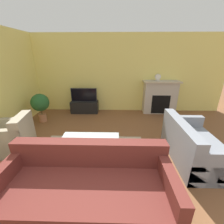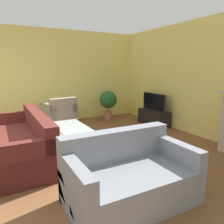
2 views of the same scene
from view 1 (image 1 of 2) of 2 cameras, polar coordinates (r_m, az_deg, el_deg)
The scene contains 11 objects.
wall_back at distance 5.53m, azimuth -1.15°, elevation 14.14°, with size 8.24×0.06×2.70m.
area_rug at distance 3.30m, azimuth -8.18°, elevation -17.01°, with size 2.37×1.80×0.00m.
fireplace at distance 5.67m, azimuth 17.75°, elevation 5.70°, with size 1.26×0.46×1.17m.
tv_stand at distance 5.61m, azimuth -10.34°, elevation 1.95°, with size 0.98×0.39×0.43m.
tv at distance 5.47m, azimuth -10.66°, elevation 6.44°, with size 0.92×0.06×0.48m.
couch_sectional at distance 2.38m, azimuth -9.47°, elevation -26.50°, with size 2.32×0.99×0.82m.
couch_loveseat at distance 3.51m, azimuth 28.45°, elevation -11.38°, with size 0.91×1.52×0.82m.
armchair_by_window at distance 4.01m, azimuth -34.01°, elevation -8.35°, with size 0.95×0.86×0.82m.
coffee_table at distance 3.08m, azimuth -8.53°, elevation -10.95°, with size 1.17×0.60×0.44m.
potted_plant at distance 5.14m, azimuth -25.66°, elevation 2.84°, with size 0.54×0.54×0.90m.
mantel_clock at distance 5.50m, azimuth 17.06°, elevation 12.58°, with size 0.20×0.07×0.23m.
Camera 1 is at (0.25, -0.62, 2.03)m, focal length 24.00 mm.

